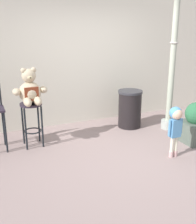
% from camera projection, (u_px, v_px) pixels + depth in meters
% --- Properties ---
extents(ground_plane, '(24.00, 24.00, 0.00)m').
position_uv_depth(ground_plane, '(123.00, 156.00, 4.80)').
color(ground_plane, gray).
extents(building_wall, '(7.45, 0.30, 3.53)m').
position_uv_depth(building_wall, '(79.00, 41.00, 6.06)').
color(building_wall, beige).
rests_on(building_wall, ground_plane).
extents(bar_stool_with_teddy, '(0.38, 0.38, 0.80)m').
position_uv_depth(bar_stool_with_teddy, '(32.00, 116.00, 5.05)').
color(bar_stool_with_teddy, '#2A222F').
rests_on(bar_stool_with_teddy, ground_plane).
extents(teddy_bear, '(0.59, 0.53, 0.62)m').
position_uv_depth(teddy_bear, '(30.00, 91.00, 4.88)').
color(teddy_bear, tan).
rests_on(teddy_bear, bar_stool_with_teddy).
extents(child_walking, '(0.27, 0.22, 0.86)m').
position_uv_depth(child_walking, '(176.00, 121.00, 4.60)').
color(child_walking, '#C9A09E').
rests_on(child_walking, ground_plane).
extents(trash_bin, '(0.51, 0.51, 0.79)m').
position_uv_depth(trash_bin, '(130.00, 109.00, 6.04)').
color(trash_bin, black).
rests_on(trash_bin, ground_plane).
extents(lamppost, '(0.28, 0.28, 3.06)m').
position_uv_depth(lamppost, '(172.00, 70.00, 5.68)').
color(lamppost, '#A6ACA5').
rests_on(lamppost, ground_plane).
extents(planter_with_shrub, '(0.50, 0.50, 0.76)m').
position_uv_depth(planter_with_shrub, '(196.00, 124.00, 5.28)').
color(planter_with_shrub, '#4F5B51').
rests_on(planter_with_shrub, ground_plane).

